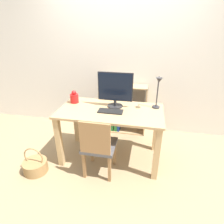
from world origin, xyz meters
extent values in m
plane|color=#997F5B|center=(0.00, 0.00, 0.00)|extent=(10.00, 10.00, 0.00)
cube|color=silver|center=(0.00, 0.98, 1.30)|extent=(8.00, 0.05, 2.60)
cube|color=tan|center=(0.00, 0.00, 0.75)|extent=(1.38, 0.73, 0.03)
cube|color=tan|center=(-0.63, -0.31, 0.37)|extent=(0.07, 0.07, 0.73)
cube|color=tan|center=(0.63, -0.31, 0.37)|extent=(0.07, 0.07, 0.73)
cube|color=tan|center=(-0.63, 0.31, 0.37)|extent=(0.07, 0.07, 0.73)
cube|color=tan|center=(0.63, 0.31, 0.37)|extent=(0.07, 0.07, 0.73)
cylinder|color=#232326|center=(0.04, 0.13, 0.77)|extent=(0.21, 0.21, 0.02)
cylinder|color=#232326|center=(0.04, 0.13, 0.82)|extent=(0.04, 0.04, 0.08)
cube|color=#232326|center=(0.04, 0.13, 1.04)|extent=(0.47, 0.02, 0.39)
cube|color=black|center=(0.04, 0.13, 1.04)|extent=(0.44, 0.03, 0.36)
cube|color=black|center=(0.01, -0.06, 0.77)|extent=(0.32, 0.14, 0.02)
cylinder|color=red|center=(-0.56, 0.15, 0.82)|extent=(0.12, 0.12, 0.13)
sphere|color=red|center=(-0.56, 0.15, 0.91)|extent=(0.07, 0.07, 0.07)
cylinder|color=#2D2D33|center=(0.59, 0.20, 0.77)|extent=(0.10, 0.10, 0.02)
cylinder|color=#2D2D33|center=(0.59, 0.20, 0.99)|extent=(0.02, 0.02, 0.41)
cylinder|color=#2D2D33|center=(0.59, 0.15, 1.19)|extent=(0.01, 0.10, 0.01)
cone|color=#2D2D33|center=(0.59, 0.10, 1.17)|extent=(0.08, 0.08, 0.06)
cube|color=#4C4C51|center=(-0.07, -0.31, 0.40)|extent=(0.40, 0.40, 0.04)
cube|color=olive|center=(-0.07, -0.50, 0.62)|extent=(0.36, 0.03, 0.40)
cube|color=olive|center=(-0.24, -0.48, 0.19)|extent=(0.04, 0.04, 0.38)
cube|color=olive|center=(0.09, -0.48, 0.19)|extent=(0.04, 0.04, 0.38)
cube|color=olive|center=(-0.24, -0.15, 0.19)|extent=(0.04, 0.04, 0.38)
cube|color=olive|center=(0.09, -0.15, 0.19)|extent=(0.04, 0.04, 0.38)
cube|color=tan|center=(-0.27, 0.81, 0.43)|extent=(0.02, 0.28, 0.86)
cube|color=tan|center=(0.45, 0.81, 0.43)|extent=(0.02, 0.28, 0.86)
cube|color=tan|center=(0.09, 0.81, 0.01)|extent=(0.73, 0.28, 0.02)
cube|color=tan|center=(0.09, 0.81, 0.85)|extent=(0.73, 0.28, 0.02)
cube|color=tan|center=(0.09, 0.81, 0.43)|extent=(0.70, 0.28, 0.02)
cube|color=#2D7F38|center=(-0.23, 0.81, 0.15)|extent=(0.04, 0.24, 0.27)
cube|color=beige|center=(-0.17, 0.81, 0.17)|extent=(0.05, 0.24, 0.30)
cube|color=#2D7F38|center=(-0.12, 0.81, 0.16)|extent=(0.04, 0.24, 0.29)
cube|color=#2D7F38|center=(-0.06, 0.81, 0.14)|extent=(0.05, 0.24, 0.25)
cube|color=navy|center=(-0.01, 0.81, 0.15)|extent=(0.04, 0.24, 0.26)
cube|color=red|center=(-0.21, 0.81, 0.61)|extent=(0.07, 0.24, 0.34)
cube|color=#2D7F38|center=(-0.14, 0.81, 0.61)|extent=(0.07, 0.24, 0.33)
cube|color=beige|center=(-0.06, 0.81, 0.62)|extent=(0.06, 0.24, 0.37)
cube|color=navy|center=(0.00, 0.81, 0.62)|extent=(0.05, 0.24, 0.36)
cube|color=black|center=(0.06, 0.81, 0.61)|extent=(0.04, 0.24, 0.35)
cube|color=black|center=(0.13, 0.81, 0.62)|extent=(0.07, 0.24, 0.35)
cylinder|color=#997547|center=(-0.91, -0.51, 0.08)|extent=(0.31, 0.31, 0.16)
torus|color=#997547|center=(-0.91, -0.51, 0.24)|extent=(0.27, 0.02, 0.27)
camera|label=1|loc=(0.48, -2.20, 1.79)|focal=30.00mm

